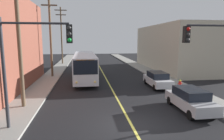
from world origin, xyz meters
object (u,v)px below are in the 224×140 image
object	(u,v)px
parked_car_white	(157,79)
parked_car_silver	(190,99)
utility_pole_far	(61,33)
traffic_signal_left_corner	(33,53)
utility_pole_mid	(50,32)
fire_hydrant	(180,84)
utility_pole_near	(18,21)
traffic_signal_right_corner	(215,51)
city_bus	(85,65)

from	to	relation	value
parked_car_white	parked_car_silver	bearing A→B (deg)	-92.27
utility_pole_far	traffic_signal_left_corner	bearing A→B (deg)	-86.46
utility_pole_mid	traffic_signal_left_corner	size ratio (longest dim) A/B	1.79
fire_hydrant	traffic_signal_left_corner	bearing A→B (deg)	-149.33
utility_pole_near	traffic_signal_right_corner	bearing A→B (deg)	-14.95
utility_pole_mid	traffic_signal_right_corner	world-z (taller)	utility_pole_mid
utility_pole_far	traffic_signal_right_corner	xyz separation A→B (m)	(12.69, -29.88, -2.00)
utility_pole_far	fire_hydrant	bearing A→B (deg)	-58.28
city_bus	fire_hydrant	xyz separation A→B (m)	(9.54, -6.53, -1.23)
parked_car_silver	utility_pole_mid	distance (m)	19.24
parked_car_silver	city_bus	bearing A→B (deg)	120.57
traffic_signal_left_corner	traffic_signal_right_corner	distance (m)	10.82
traffic_signal_left_corner	parked_car_silver	bearing A→B (deg)	7.93
city_bus	fire_hydrant	size ratio (longest dim) A/B	14.51
parked_car_silver	traffic_signal_right_corner	bearing A→B (deg)	-55.89
parked_car_silver	utility_pole_mid	size ratio (longest dim) A/B	0.41
fire_hydrant	parked_car_silver	bearing A→B (deg)	-110.70
traffic_signal_right_corner	fire_hydrant	size ratio (longest dim) A/B	7.14
utility_pole_near	fire_hydrant	size ratio (longest dim) A/B	13.35
city_bus	parked_car_silver	xyz separation A→B (m)	(7.32, -12.40, -0.98)
utility_pole_near	fire_hydrant	distance (m)	15.59
traffic_signal_left_corner	fire_hydrant	size ratio (longest dim) A/B	7.14
parked_car_silver	traffic_signal_right_corner	distance (m)	3.73
city_bus	utility_pole_far	bearing A→B (deg)	105.68
parked_car_white	utility_pole_near	xyz separation A→B (m)	(-12.11, -4.87, 5.43)
utility_pole_near	utility_pole_far	bearing A→B (deg)	90.18
parked_car_silver	traffic_signal_left_corner	size ratio (longest dim) A/B	0.74
utility_pole_far	fire_hydrant	world-z (taller)	utility_pole_far
utility_pole_mid	traffic_signal_left_corner	xyz separation A→B (m)	(1.64, -15.78, -1.72)
utility_pole_far	traffic_signal_left_corner	distance (m)	30.25
city_bus	traffic_signal_left_corner	xyz separation A→B (m)	(-2.72, -13.80, 2.49)
parked_car_silver	parked_car_white	bearing A→B (deg)	87.73
traffic_signal_right_corner	parked_car_white	bearing A→B (deg)	93.47
parked_car_silver	traffic_signal_left_corner	distance (m)	10.71
parked_car_silver	utility_pole_near	world-z (taller)	utility_pole_near
traffic_signal_left_corner	fire_hydrant	xyz separation A→B (m)	(12.26, 7.27, -3.72)
traffic_signal_left_corner	fire_hydrant	bearing A→B (deg)	30.67
parked_car_white	traffic_signal_right_corner	xyz separation A→B (m)	(0.50, -8.23, 3.46)
utility_pole_far	parked_car_white	bearing A→B (deg)	-60.62
parked_car_white	utility_pole_far	world-z (taller)	utility_pole_far
utility_pole_far	traffic_signal_right_corner	bearing A→B (deg)	-67.00
utility_pole_near	fire_hydrant	bearing A→B (deg)	14.60
utility_pole_near	utility_pole_mid	bearing A→B (deg)	89.35
city_bus	fire_hydrant	bearing A→B (deg)	-34.37
parked_car_white	utility_pole_near	distance (m)	14.13
traffic_signal_left_corner	traffic_signal_right_corner	world-z (taller)	same
utility_pole_far	traffic_signal_right_corner	world-z (taller)	utility_pole_far
fire_hydrant	utility_pole_mid	bearing A→B (deg)	148.52
utility_pole_mid	fire_hydrant	world-z (taller)	utility_pole_mid
traffic_signal_left_corner	traffic_signal_right_corner	bearing A→B (deg)	1.30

